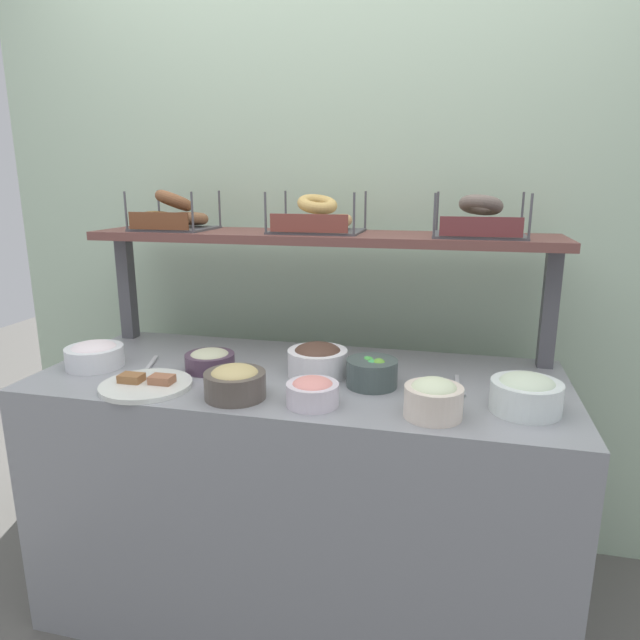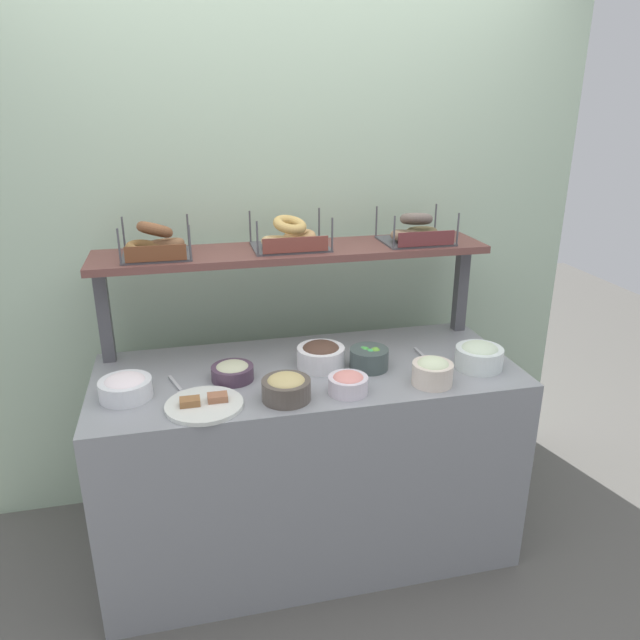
% 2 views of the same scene
% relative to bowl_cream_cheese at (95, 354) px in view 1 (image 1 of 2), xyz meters
% --- Properties ---
extents(ground_plane, '(8.00, 8.00, 0.00)m').
position_rel_bowl_cream_cheese_xyz_m(ground_plane, '(0.69, 0.09, -0.89)').
color(ground_plane, '#595651').
extents(back_wall, '(2.87, 0.06, 2.40)m').
position_rel_bowl_cream_cheese_xyz_m(back_wall, '(0.69, 0.64, 0.31)').
color(back_wall, '#AAC3A5').
rests_on(back_wall, ground_plane).
extents(deli_counter, '(1.67, 0.70, 0.85)m').
position_rel_bowl_cream_cheese_xyz_m(deli_counter, '(0.69, 0.09, -0.47)').
color(deli_counter, gray).
rests_on(deli_counter, ground_plane).
extents(shelf_riser_left, '(0.05, 0.05, 0.40)m').
position_rel_bowl_cream_cheese_xyz_m(shelf_riser_left, '(-0.09, 0.36, 0.16)').
color(shelf_riser_left, '#4C4C51').
rests_on(shelf_riser_left, deli_counter).
extents(shelf_riser_right, '(0.05, 0.05, 0.40)m').
position_rel_bowl_cream_cheese_xyz_m(shelf_riser_right, '(1.46, 0.36, 0.16)').
color(shelf_riser_right, '#4C4C51').
rests_on(shelf_riser_right, deli_counter).
extents(upper_shelf, '(1.63, 0.32, 0.03)m').
position_rel_bowl_cream_cheese_xyz_m(upper_shelf, '(0.69, 0.36, 0.37)').
color(upper_shelf, brown).
rests_on(upper_shelf, shelf_riser_left).
extents(bowl_cream_cheese, '(0.19, 0.19, 0.09)m').
position_rel_bowl_cream_cheese_xyz_m(bowl_cream_cheese, '(0.00, 0.00, 0.00)').
color(bowl_cream_cheese, white).
rests_on(bowl_cream_cheese, deli_counter).
extents(bowl_tuna_salad, '(0.16, 0.16, 0.07)m').
position_rel_bowl_cream_cheese_xyz_m(bowl_tuna_salad, '(0.39, 0.06, -0.01)').
color(bowl_tuna_salad, '#4C364A').
rests_on(bowl_tuna_salad, deli_counter).
extents(bowl_veggie_mix, '(0.15, 0.15, 0.09)m').
position_rel_bowl_cream_cheese_xyz_m(bowl_veggie_mix, '(0.93, 0.04, 0.00)').
color(bowl_veggie_mix, '#43514E').
rests_on(bowl_veggie_mix, deli_counter).
extents(bowl_lox_spread, '(0.15, 0.15, 0.08)m').
position_rel_bowl_cream_cheese_xyz_m(bowl_lox_spread, '(0.79, -0.15, -0.00)').
color(bowl_lox_spread, silver).
rests_on(bowl_lox_spread, deli_counter).
extents(bowl_scallion_spread, '(0.19, 0.19, 0.11)m').
position_rel_bowl_cream_cheese_xyz_m(bowl_scallion_spread, '(1.36, -0.05, 0.01)').
color(bowl_scallion_spread, white).
rests_on(bowl_scallion_spread, deli_counter).
extents(bowl_hummus, '(0.18, 0.18, 0.10)m').
position_rel_bowl_cream_cheese_xyz_m(bowl_hummus, '(0.56, -0.15, 0.00)').
color(bowl_hummus, '#574E46').
rests_on(bowl_hummus, deli_counter).
extents(bowl_potato_salad, '(0.15, 0.15, 0.11)m').
position_rel_bowl_cream_cheese_xyz_m(bowl_potato_salad, '(1.12, -0.15, 0.01)').
color(bowl_potato_salad, beige).
rests_on(bowl_potato_salad, deli_counter).
extents(bowl_chocolate_spread, '(0.19, 0.19, 0.11)m').
position_rel_bowl_cream_cheese_xyz_m(bowl_chocolate_spread, '(0.74, 0.09, 0.01)').
color(bowl_chocolate_spread, white).
rests_on(bowl_chocolate_spread, deli_counter).
extents(serving_plate_white, '(0.27, 0.27, 0.04)m').
position_rel_bowl_cream_cheese_xyz_m(serving_plate_white, '(0.27, -0.14, -0.03)').
color(serving_plate_white, white).
rests_on(serving_plate_white, deli_counter).
extents(serving_spoon_near_plate, '(0.04, 0.18, 0.01)m').
position_rel_bowl_cream_cheese_xyz_m(serving_spoon_near_plate, '(1.18, 0.05, -0.04)').
color(serving_spoon_near_plate, '#B7B7BC').
rests_on(serving_spoon_near_plate, deli_counter).
extents(serving_spoon_by_edge, '(0.08, 0.17, 0.01)m').
position_rel_bowl_cream_cheese_xyz_m(serving_spoon_by_edge, '(0.19, 0.02, -0.04)').
color(serving_spoon_by_edge, '#B7B7BC').
rests_on(serving_spoon_by_edge, deli_counter).
extents(bagel_basket_cinnamon_raisin, '(0.28, 0.25, 0.15)m').
position_rel_bowl_cream_cheese_xyz_m(bagel_basket_cinnamon_raisin, '(0.14, 0.35, 0.44)').
color(bagel_basket_cinnamon_raisin, '#4C4C51').
rests_on(bagel_basket_cinnamon_raisin, upper_shelf).
extents(bagel_basket_sesame, '(0.31, 0.26, 0.14)m').
position_rel_bowl_cream_cheese_xyz_m(bagel_basket_sesame, '(0.68, 0.36, 0.43)').
color(bagel_basket_sesame, '#4C4C51').
rests_on(bagel_basket_sesame, upper_shelf).
extents(bagel_basket_poppy, '(0.30, 0.26, 0.14)m').
position_rel_bowl_cream_cheese_xyz_m(bagel_basket_poppy, '(1.22, 0.34, 0.43)').
color(bagel_basket_poppy, '#4C4C51').
rests_on(bagel_basket_poppy, upper_shelf).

